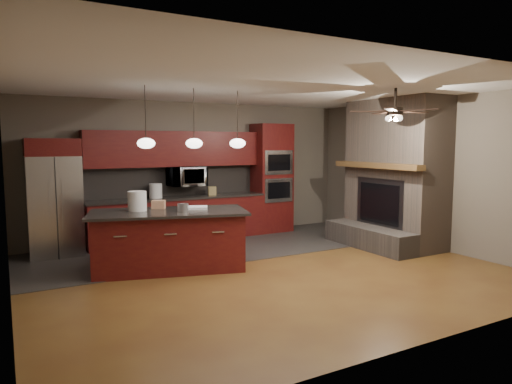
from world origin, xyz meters
TOP-DOWN VIEW (x-y plane):
  - ground at (0.00, 0.00)m, footprint 7.00×7.00m
  - ceiling at (0.00, 0.00)m, footprint 7.00×6.00m
  - back_wall at (0.00, 3.00)m, footprint 7.00×0.02m
  - right_wall at (3.50, 0.00)m, footprint 0.02×6.00m
  - left_wall at (-3.50, 0.00)m, footprint 0.02×6.00m
  - slate_tile_patch at (0.00, 1.80)m, footprint 7.00×2.40m
  - fireplace_column at (3.04, 0.40)m, footprint 1.30×2.10m
  - back_cabinetry at (-0.48, 2.74)m, footprint 3.59×0.64m
  - oven_tower at (1.70, 2.69)m, footprint 0.80×0.63m
  - microwave at (-0.27, 2.75)m, footprint 0.73×0.41m
  - refrigerator at (-2.75, 2.62)m, footprint 0.87×0.75m
  - kitchen_island at (-1.30, 0.80)m, footprint 2.59×1.69m
  - white_bucket at (-1.71, 1.05)m, footprint 0.32×0.32m
  - paint_can at (-1.10, 0.69)m, footprint 0.21×0.21m
  - paint_tray at (-0.87, 0.81)m, footprint 0.49×0.42m
  - cardboard_box at (-1.35, 1.13)m, footprint 0.25×0.23m
  - counter_bucket at (-0.93, 2.70)m, footprint 0.30×0.30m
  - counter_box at (0.24, 2.65)m, footprint 0.18×0.16m
  - pendant_left at (-1.65, 0.70)m, footprint 0.26×0.26m
  - pendant_center at (-0.90, 0.70)m, footprint 0.26×0.26m
  - pendant_right at (-0.15, 0.70)m, footprint 0.26×0.26m
  - ceiling_fan at (1.80, -0.80)m, footprint 1.27×1.33m

SIDE VIEW (x-z plane):
  - ground at x=0.00m, z-range 0.00..0.00m
  - slate_tile_patch at x=0.00m, z-range 0.00..0.01m
  - kitchen_island at x=-1.30m, z-range 0.00..0.92m
  - back_cabinetry at x=-0.48m, z-range -0.21..1.99m
  - paint_tray at x=-0.87m, z-range 0.92..0.96m
  - paint_can at x=-1.10m, z-range 0.92..1.03m
  - cardboard_box at x=-1.35m, z-range 0.92..1.05m
  - counter_box at x=0.24m, z-range 0.90..1.07m
  - refrigerator at x=-2.75m, z-range 0.00..2.04m
  - counter_bucket at x=-0.93m, z-range 0.90..1.18m
  - white_bucket at x=-1.71m, z-range 0.92..1.23m
  - oven_tower at x=1.70m, z-range 0.00..2.38m
  - fireplace_column at x=3.04m, z-range -0.10..2.70m
  - microwave at x=-0.27m, z-range 1.05..1.55m
  - back_wall at x=0.00m, z-range 0.00..2.80m
  - right_wall at x=3.50m, z-range 0.00..2.80m
  - left_wall at x=-3.50m, z-range 0.00..2.80m
  - pendant_left at x=-1.65m, z-range 1.51..2.42m
  - pendant_center at x=-0.90m, z-range 1.51..2.42m
  - pendant_right at x=-0.15m, z-range 1.51..2.42m
  - ceiling_fan at x=1.80m, z-range 2.25..2.66m
  - ceiling at x=0.00m, z-range 2.79..2.81m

